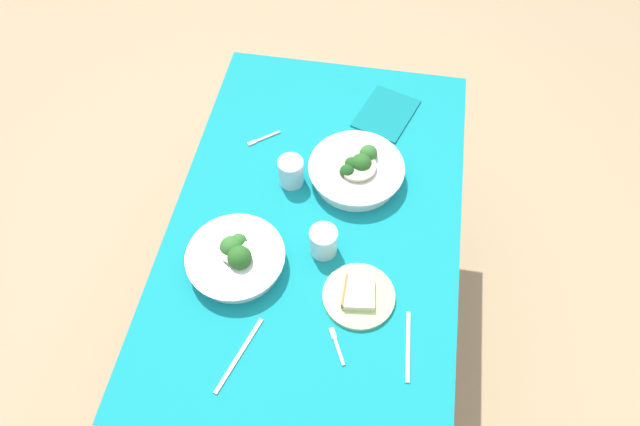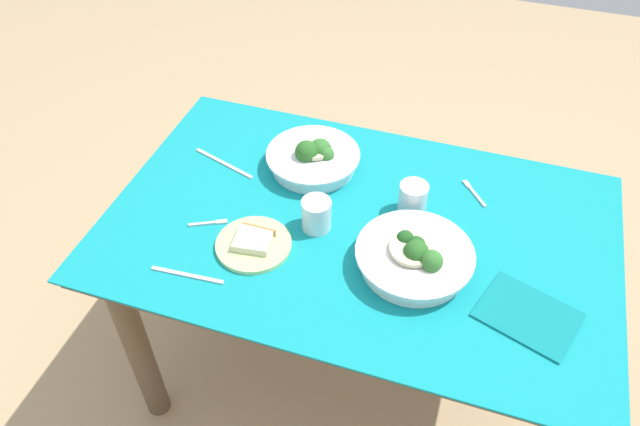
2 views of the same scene
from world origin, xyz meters
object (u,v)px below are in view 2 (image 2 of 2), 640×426
Objects in this scene: table_knife_right at (224,163)px; napkin_folded_upper at (528,315)px; broccoli_bowl_far at (415,257)px; broccoli_bowl_near at (313,158)px; fork_by_far_bowl at (210,223)px; bread_side_plate at (254,243)px; table_knife_left at (187,275)px; water_glass_center at (413,199)px; water_glass_side at (316,214)px; fork_by_near_bowl at (473,192)px.

napkin_folded_upper is at bearing 0.82° from table_knife_right.
broccoli_bowl_near reaches higher than broccoli_bowl_far.
fork_by_far_bowl is (0.18, 0.29, -0.03)m from broccoli_bowl_near.
bread_side_plate reaches higher than fork_by_far_bowl.
table_knife_left is at bearing -108.49° from fork_by_far_bowl.
water_glass_center is at bearing -3.16° from fork_by_far_bowl.
table_knife_left is (0.45, 0.38, -0.04)m from water_glass_center.
water_glass_side is at bearing -138.07° from bread_side_plate.
fork_by_near_bowl is (-0.48, -0.36, -0.01)m from bread_side_plate.
broccoli_bowl_far is 3.00× the size of fork_by_near_bowl.
table_knife_left is at bearing -59.09° from table_knife_right.
table_knife_right is at bearing -2.25° from water_glass_center.
fork_by_far_bowl is at bearing -2.87° from napkin_folded_upper.
table_knife_left is (-0.02, 0.17, -0.00)m from fork_by_far_bowl.
fork_by_far_bowl is 0.79m from napkin_folded_upper.
bread_side_plate is at bearing -34.41° from table_knife_right.
bread_side_plate is 2.00× the size of fork_by_far_bowl.
napkin_folded_upper is (-0.27, 0.06, -0.03)m from broccoli_bowl_far.
table_knife_right is (0.54, -0.02, -0.04)m from water_glass_center.
fork_by_near_bowl is 0.78m from table_knife_left.
broccoli_bowl_far is 3.29× the size of water_glass_side.
table_knife_right is (0.20, -0.26, -0.01)m from bread_side_plate.
table_knife_right is at bearing 98.96° from table_knife_left.
broccoli_bowl_far is at bearing 17.54° from table_knife_left.
broccoli_bowl_far is 3.00× the size of fork_by_far_bowl.
table_knife_right is (0.07, -0.23, -0.00)m from fork_by_far_bowl.
fork_by_near_bowl is 0.44× the size of table_knife_right.
table_knife_left is at bearing 9.81° from napkin_folded_upper.
table_knife_right is at bearing 79.51° from fork_by_far_bowl.
water_glass_side reaches higher than table_knife_left.
broccoli_bowl_far reaches higher than table_knife_left.
fork_by_near_bowl is at bearing 36.19° from table_knife_left.
broccoli_bowl_near is 2.80× the size of fork_by_near_bowl.
water_glass_side is at bearing 86.52° from fork_by_near_bowl.
bread_side_plate reaches higher than table_knife_right.
water_glass_side is at bearing -10.35° from fork_by_far_bowl.
fork_by_far_bowl is at bearing 16.27° from water_glass_side.
broccoli_bowl_near is 0.70m from napkin_folded_upper.
broccoli_bowl_near reaches higher than water_glass_center.
water_glass_center is 0.41× the size of table_knife_right.
broccoli_bowl_far reaches higher than napkin_folded_upper.
fork_by_near_bowl and table_knife_left have the same top height.
water_glass_center reaches higher than fork_by_far_bowl.
bread_side_plate is at bearing 82.63° from broccoli_bowl_near.
table_knife_left is 0.86× the size of table_knife_right.
water_glass_center reaches higher than water_glass_side.
fork_by_near_bowl is at bearing -107.96° from broccoli_bowl_far.
water_glass_center is 0.54m from table_knife_right.
bread_side_plate is 2.15× the size of water_glass_center.
broccoli_bowl_far is 0.27m from water_glass_side.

